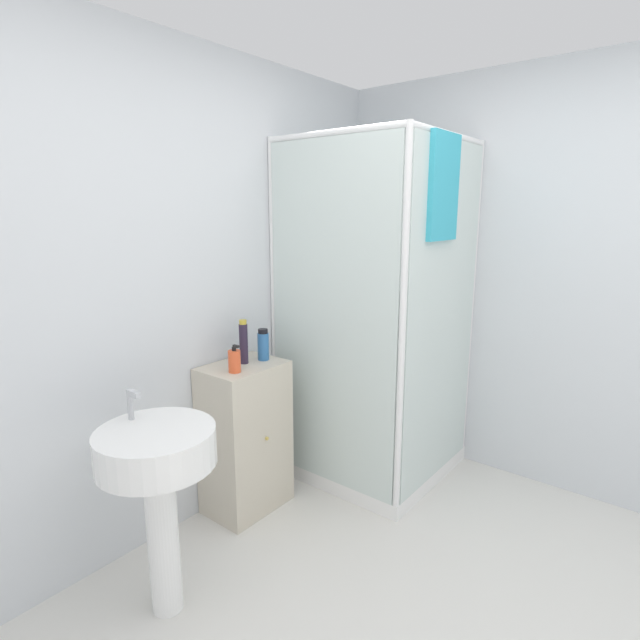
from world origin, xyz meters
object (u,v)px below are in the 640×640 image
object	(u,v)px
sink	(158,471)
soap_dispenser	(234,361)
shampoo_bottle_blue	(263,345)
shampoo_bottle_tall_black	(244,342)

from	to	relation	value
sink	soap_dispenser	distance (m)	0.73
shampoo_bottle_blue	soap_dispenser	bearing A→B (deg)	-171.43
shampoo_bottle_blue	shampoo_bottle_tall_black	bearing A→B (deg)	161.18
sink	soap_dispenser	xyz separation A→B (m)	(0.64, 0.23, 0.27)
shampoo_bottle_blue	sink	bearing A→B (deg)	-162.95
soap_dispenser	shampoo_bottle_tall_black	size ratio (longest dim) A/B	0.61
sink	shampoo_bottle_tall_black	bearing A→B (deg)	21.83
soap_dispenser	shampoo_bottle_blue	size ratio (longest dim) A/B	0.83
soap_dispenser	shampoo_bottle_tall_black	bearing A→B (deg)	28.86
sink	soap_dispenser	bearing A→B (deg)	20.20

